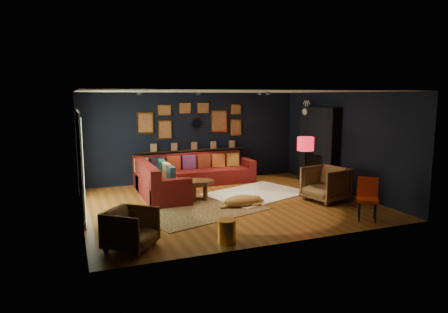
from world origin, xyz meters
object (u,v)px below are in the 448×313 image
object	(u,v)px
orange_chair	(368,195)
gold_stool	(227,231)
sectional	(182,177)
armchair_left	(131,227)
pouf	(184,185)
floor_lamp	(305,147)
dog	(242,198)
coffee_table	(197,184)
armchair_right	(326,182)

from	to	relation	value
orange_chair	gold_stool	bearing A→B (deg)	-139.21
sectional	armchair_left	size ratio (longest dim) A/B	4.57
pouf	floor_lamp	xyz separation A→B (m)	(2.74, -1.47, 1.06)
pouf	dog	distance (m)	2.02
sectional	coffee_table	distance (m)	1.27
sectional	floor_lamp	bearing A→B (deg)	-34.80
sectional	orange_chair	world-z (taller)	orange_chair
armchair_right	floor_lamp	bearing A→B (deg)	-174.98
coffee_table	dog	size ratio (longest dim) A/B	0.84
pouf	floor_lamp	bearing A→B (deg)	-28.22
armchair_right	floor_lamp	world-z (taller)	floor_lamp
coffee_table	floor_lamp	size ratio (longest dim) A/B	0.64
floor_lamp	dog	bearing A→B (deg)	-169.05
orange_chair	coffee_table	bearing A→B (deg)	173.39
sectional	coffee_table	size ratio (longest dim) A/B	3.55
pouf	sectional	bearing A→B (deg)	80.28
sectional	floor_lamp	xyz separation A→B (m)	(2.67, -1.86, 0.93)
armchair_right	dog	world-z (taller)	armchair_right
pouf	armchair_left	bearing A→B (deg)	-118.31
armchair_left	orange_chair	size ratio (longest dim) A/B	0.86
sectional	pouf	xyz separation A→B (m)	(-0.07, -0.39, -0.13)
pouf	dog	xyz separation A→B (m)	(0.85, -1.84, 0.00)
coffee_table	armchair_right	xyz separation A→B (m)	(2.85, -1.21, 0.06)
pouf	orange_chair	xyz separation A→B (m)	(2.86, -3.61, 0.32)
sectional	coffee_table	bearing A→B (deg)	-89.35
pouf	dog	bearing A→B (deg)	-65.27
pouf	floor_lamp	distance (m)	3.29
floor_lamp	dog	distance (m)	2.20
coffee_table	floor_lamp	xyz separation A→B (m)	(2.66, -0.59, 0.86)
gold_stool	dog	bearing A→B (deg)	59.65
sectional	floor_lamp	distance (m)	3.39
coffee_table	floor_lamp	world-z (taller)	floor_lamp
armchair_right	gold_stool	xyz separation A→B (m)	(-3.22, -1.68, -0.26)
armchair_left	dog	world-z (taller)	armchair_left
sectional	pouf	size ratio (longest dim) A/B	7.02
armchair_left	armchair_right	xyz separation A→B (m)	(4.80, 1.38, 0.08)
sectional	dog	bearing A→B (deg)	-70.68
pouf	armchair_right	bearing A→B (deg)	-35.48
gold_stool	armchair_left	bearing A→B (deg)	169.27
orange_chair	floor_lamp	bearing A→B (deg)	131.15
pouf	gold_stool	world-z (taller)	gold_stool
coffee_table	armchair_right	world-z (taller)	armchair_right
coffee_table	orange_chair	world-z (taller)	orange_chair
pouf	armchair_left	distance (m)	3.95
coffee_table	pouf	bearing A→B (deg)	95.26
coffee_table	orange_chair	distance (m)	3.90
coffee_table	armchair_right	size ratio (longest dim) A/B	1.05
dog	orange_chair	bearing A→B (deg)	-41.11
coffee_table	floor_lamp	distance (m)	2.86
armchair_left	dog	bearing A→B (deg)	-19.36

